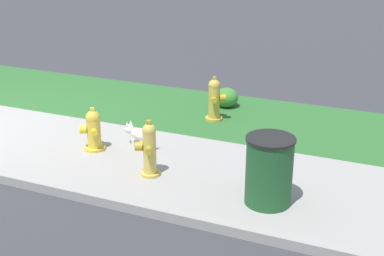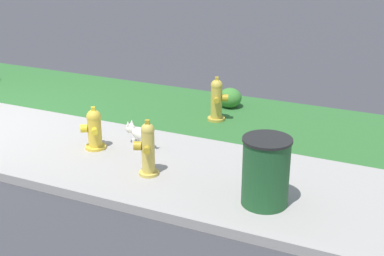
# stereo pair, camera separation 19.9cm
# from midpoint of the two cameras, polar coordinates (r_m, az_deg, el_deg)

# --- Properties ---
(grass_verge) EXTENTS (18.00, 2.30, 0.01)m
(grass_verge) POSITION_cam_midpoint_polar(r_m,az_deg,el_deg) (11.01, -13.51, 4.01)
(grass_verge) COLOR #2D662D
(grass_verge) RESTS_ON ground
(fire_hydrant_across_street) EXTENTS (0.35, 0.36, 0.65)m
(fire_hydrant_across_street) POSITION_cam_midpoint_polar(r_m,az_deg,el_deg) (7.91, -9.70, -0.14)
(fire_hydrant_across_street) COLOR gold
(fire_hydrant_across_street) RESTS_ON ground
(fire_hydrant_near_corner) EXTENTS (0.35, 0.38, 0.76)m
(fire_hydrant_near_corner) POSITION_cam_midpoint_polar(r_m,az_deg,el_deg) (8.94, 3.30, 3.03)
(fire_hydrant_near_corner) COLOR gold
(fire_hydrant_near_corner) RESTS_ON ground
(fire_hydrant_by_grass_verge) EXTENTS (0.33, 0.36, 0.78)m
(fire_hydrant_by_grass_verge) POSITION_cam_midpoint_polar(r_m,az_deg,el_deg) (6.97, -3.94, -2.25)
(fire_hydrant_by_grass_verge) COLOR gold
(fire_hydrant_by_grass_verge) RESTS_ON ground
(small_white_dog) EXTENTS (0.54, 0.27, 0.38)m
(small_white_dog) POSITION_cam_midpoint_polar(r_m,az_deg,el_deg) (7.93, -4.87, -0.59)
(small_white_dog) COLOR silver
(small_white_dog) RESTS_ON ground
(trash_bin) EXTENTS (0.58, 0.58, 0.84)m
(trash_bin) POSITION_cam_midpoint_polar(r_m,az_deg,el_deg) (6.30, 8.77, -4.66)
(trash_bin) COLOR #1E5128
(trash_bin) RESTS_ON ground
(shrub_bush_mid_verge) EXTENTS (0.42, 0.42, 0.36)m
(shrub_bush_mid_verge) POSITION_cam_midpoint_polar(r_m,az_deg,el_deg) (9.66, 4.66, 3.23)
(shrub_bush_mid_verge) COLOR #3D7F33
(shrub_bush_mid_verge) RESTS_ON ground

